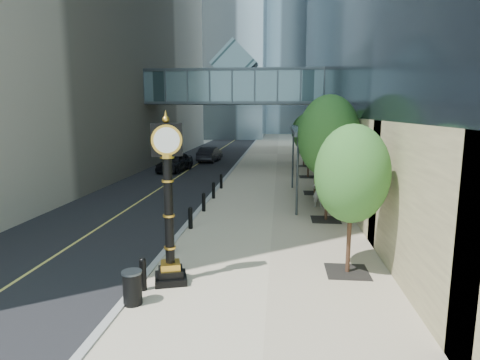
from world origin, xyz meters
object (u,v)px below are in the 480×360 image
street_clock (169,213)px  trash_bin (132,289)px  car_far (210,154)px  pedestrian (318,191)px  car_near (175,162)px

street_clock → trash_bin: size_ratio=5.73×
car_far → street_clock: bearing=103.3°
pedestrian → car_far: bearing=-77.8°
trash_bin → car_far: size_ratio=0.19×
street_clock → pedestrian: bearing=45.3°
trash_bin → car_near: bearing=102.1°
street_clock → pedestrian: size_ratio=2.92×
pedestrian → car_far: size_ratio=0.37×
car_near → car_far: bearing=83.7°
street_clock → car_far: 30.70m
trash_bin → car_far: bearing=96.1°
car_near → car_far: (1.86, 7.34, -0.06)m
pedestrian → car_near: size_ratio=0.36×
street_clock → car_near: (-5.93, 23.04, -1.44)m
street_clock → pedestrian: (5.49, 10.51, -1.35)m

